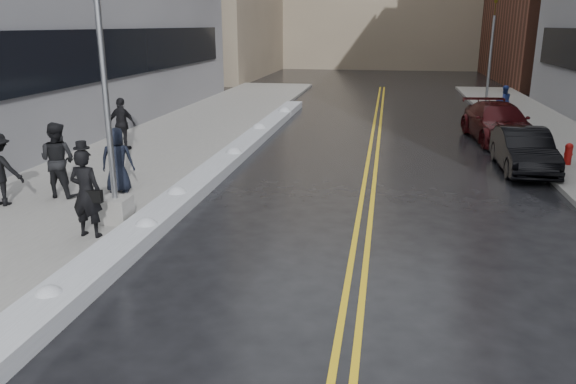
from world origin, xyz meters
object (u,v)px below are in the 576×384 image
at_px(pedestrian_d, 122,124).
at_px(pedestrian_east, 504,101).
at_px(pedestrian_b, 58,160).
at_px(traffic_signal, 491,48).
at_px(lamppost, 108,123).
at_px(pedestrian_fedora, 86,193).
at_px(pedestrian_c, 117,160).
at_px(car_black, 524,150).
at_px(car_maroon, 498,123).
at_px(fire_hydrant, 568,153).

relative_size(pedestrian_d, pedestrian_east, 1.22).
bearing_deg(pedestrian_d, pedestrian_b, 110.82).
bearing_deg(traffic_signal, lamppost, -118.21).
distance_m(pedestrian_fedora, pedestrian_c, 3.48).
height_order(pedestrian_b, pedestrian_c, pedestrian_b).
distance_m(pedestrian_b, car_black, 14.39).
bearing_deg(pedestrian_east, pedestrian_d, 17.33).
height_order(pedestrian_d, car_maroon, pedestrian_d).
bearing_deg(fire_hydrant, car_maroon, 108.34).
xyz_separation_m(pedestrian_d, car_maroon, (14.25, 4.94, -0.35)).
bearing_deg(car_maroon, pedestrian_c, -145.53).
bearing_deg(car_maroon, fire_hydrant, -77.65).
relative_size(pedestrian_b, pedestrian_c, 1.12).
relative_size(pedestrian_b, pedestrian_east, 1.28).
xyz_separation_m(traffic_signal, pedestrian_fedora, (-11.95, -22.97, -2.26)).
bearing_deg(traffic_signal, car_maroon, -96.02).
xyz_separation_m(fire_hydrant, pedestrian_d, (-15.75, -0.42, 0.57)).
distance_m(fire_hydrant, car_maroon, 4.77).
bearing_deg(traffic_signal, pedestrian_c, -123.30).
bearing_deg(lamppost, pedestrian_b, 145.52).
xyz_separation_m(pedestrian_b, pedestrian_c, (1.36, 0.69, -0.11)).
bearing_deg(car_maroon, pedestrian_east, 71.77).
bearing_deg(lamppost, car_black, 34.69).
relative_size(pedestrian_fedora, pedestrian_d, 1.02).
distance_m(pedestrian_d, car_black, 14.19).
bearing_deg(pedestrian_fedora, pedestrian_c, -71.01).
bearing_deg(pedestrian_d, lamppost, 125.71).
xyz_separation_m(pedestrian_east, car_black, (-1.30, -10.79, -0.25)).
xyz_separation_m(pedestrian_d, pedestrian_east, (15.48, 10.63, -0.18)).
xyz_separation_m(lamppost, pedestrian_east, (12.03, 18.21, -1.59)).
distance_m(lamppost, pedestrian_b, 3.27).
height_order(pedestrian_c, pedestrian_east, pedestrian_c).
bearing_deg(pedestrian_c, car_black, -170.79).
height_order(car_black, car_maroon, car_maroon).
bearing_deg(pedestrian_fedora, fire_hydrant, -140.87).
relative_size(lamppost, pedestrian_c, 4.18).
relative_size(lamppost, pedestrian_d, 3.92).
height_order(lamppost, pedestrian_b, lamppost).
bearing_deg(pedestrian_fedora, car_black, -138.99).
xyz_separation_m(fire_hydrant, pedestrian_east, (-0.27, 10.21, 0.40)).
bearing_deg(pedestrian_c, car_maroon, -153.44).
bearing_deg(pedestrian_b, car_maroon, -136.41).
bearing_deg(car_black, car_maroon, 89.07).
bearing_deg(fire_hydrant, pedestrian_d, -178.48).
relative_size(pedestrian_c, pedestrian_east, 1.14).
distance_m(pedestrian_b, car_maroon, 17.13).
xyz_separation_m(lamppost, pedestrian_d, (-3.45, 7.58, -1.41)).
relative_size(pedestrian_b, pedestrian_d, 1.05).
bearing_deg(pedestrian_fedora, pedestrian_d, -65.57).
relative_size(pedestrian_east, car_black, 0.37).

